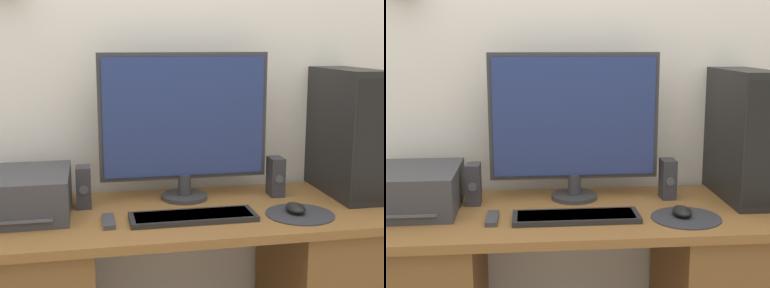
{
  "view_description": "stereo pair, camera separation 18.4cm",
  "coord_description": "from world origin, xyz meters",
  "views": [
    {
      "loc": [
        -0.34,
        -1.48,
        1.37
      ],
      "look_at": [
        0.01,
        0.29,
        1.02
      ],
      "focal_mm": 50.0,
      "sensor_mm": 36.0,
      "label": 1
    },
    {
      "loc": [
        -0.16,
        -1.51,
        1.37
      ],
      "look_at": [
        0.01,
        0.29,
        1.02
      ],
      "focal_mm": 50.0,
      "sensor_mm": 36.0,
      "label": 2
    }
  ],
  "objects": [
    {
      "name": "mouse",
      "position": [
        0.35,
        0.19,
        0.8
      ],
      "size": [
        0.06,
        0.1,
        0.03
      ],
      "color": "black",
      "rests_on": "mousepad"
    },
    {
      "name": "speaker_right",
      "position": [
        0.36,
        0.41,
        0.86
      ],
      "size": [
        0.05,
        0.08,
        0.15
      ],
      "color": "#2D2D33",
      "rests_on": "desk"
    },
    {
      "name": "remote_control",
      "position": [
        -0.29,
        0.21,
        0.79
      ],
      "size": [
        0.04,
        0.13,
        0.02
      ],
      "color": "#38383D",
      "rests_on": "desk"
    },
    {
      "name": "mousepad",
      "position": [
        0.36,
        0.17,
        0.79
      ],
      "size": [
        0.24,
        0.24,
        0.0
      ],
      "color": "#2D2D33",
      "rests_on": "desk"
    },
    {
      "name": "printer",
      "position": [
        -0.58,
        0.36,
        0.86
      ],
      "size": [
        0.33,
        0.36,
        0.15
      ],
      "color": "#38383D",
      "rests_on": "desk"
    },
    {
      "name": "computer_tower",
      "position": [
        0.64,
        0.41,
        1.03
      ],
      "size": [
        0.16,
        0.43,
        0.49
      ],
      "color": "black",
      "rests_on": "desk"
    },
    {
      "name": "monitor",
      "position": [
        0.01,
        0.44,
        1.08
      ],
      "size": [
        0.63,
        0.17,
        0.55
      ],
      "color": "#333338",
      "rests_on": "desk"
    },
    {
      "name": "speaker_left",
      "position": [
        -0.37,
        0.41,
        0.86
      ],
      "size": [
        0.05,
        0.08,
        0.15
      ],
      "color": "#2D2D33",
      "rests_on": "desk"
    },
    {
      "name": "wall_back",
      "position": [
        0.0,
        0.63,
        1.36
      ],
      "size": [
        6.4,
        0.17,
        2.73
      ],
      "color": "white",
      "rests_on": "ground_plane"
    },
    {
      "name": "keyboard",
      "position": [
        -0.01,
        0.2,
        0.79
      ],
      "size": [
        0.43,
        0.14,
        0.02
      ],
      "color": "black",
      "rests_on": "desk"
    }
  ]
}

